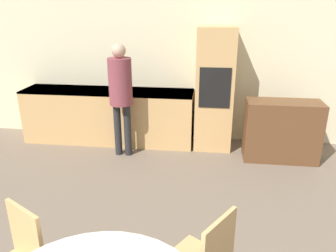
# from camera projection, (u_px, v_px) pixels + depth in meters

# --- Properties ---
(wall_back) EXTENTS (7.15, 0.05, 2.60)m
(wall_back) POSITION_uv_depth(u_px,v_px,m) (191.00, 63.00, 5.32)
(wall_back) COLOR beige
(wall_back) RESTS_ON ground_plane
(kitchen_counter) EXTENTS (2.79, 0.60, 0.88)m
(kitchen_counter) POSITION_uv_depth(u_px,v_px,m) (109.00, 115.00, 5.45)
(kitchen_counter) COLOR tan
(kitchen_counter) RESTS_ON ground_plane
(oven_unit) EXTENTS (0.57, 0.59, 1.89)m
(oven_unit) POSITION_uv_depth(u_px,v_px,m) (214.00, 89.00, 5.09)
(oven_unit) COLOR tan
(oven_unit) RESTS_ON ground_plane
(sideboard) EXTENTS (1.06, 0.45, 0.89)m
(sideboard) POSITION_uv_depth(u_px,v_px,m) (281.00, 131.00, 4.79)
(sideboard) COLOR brown
(sideboard) RESTS_ON ground_plane
(person_standing) EXTENTS (0.34, 0.34, 1.68)m
(person_standing) POSITION_uv_depth(u_px,v_px,m) (121.00, 89.00, 4.73)
(person_standing) COLOR #262628
(person_standing) RESTS_ON ground_plane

